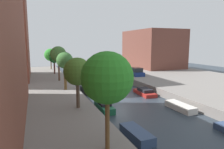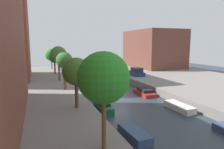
# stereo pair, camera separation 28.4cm
# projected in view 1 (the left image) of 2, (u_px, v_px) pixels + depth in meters

# --- Properties ---
(ground_plane) EXTENTS (84.00, 84.00, 0.00)m
(ground_plane) POSITION_uv_depth(u_px,v_px,m) (121.00, 97.00, 26.25)
(ground_plane) COLOR #28333D
(quay_right) EXTENTS (20.00, 64.00, 1.00)m
(quay_right) POSITION_uv_depth(u_px,v_px,m) (210.00, 85.00, 31.46)
(quay_right) COLOR gray
(quay_right) RESTS_ON ground_plane
(low_block_right) EXTENTS (10.00, 15.22, 9.16)m
(low_block_right) POSITION_uv_depth(u_px,v_px,m) (152.00, 49.00, 51.66)
(low_block_right) COLOR brown
(low_block_right) RESTS_ON quay_right
(street_tree_0) EXTENTS (2.83, 2.83, 5.47)m
(street_tree_0) POSITION_uv_depth(u_px,v_px,m) (107.00, 78.00, 10.78)
(street_tree_0) COLOR brown
(street_tree_0) RESTS_ON quay_left
(street_tree_1) EXTENTS (2.53, 2.53, 4.63)m
(street_tree_1) POSITION_uv_depth(u_px,v_px,m) (77.00, 72.00, 18.32)
(street_tree_1) COLOR #4F3F31
(street_tree_1) RESTS_ON quay_left
(street_tree_2) EXTENTS (2.10, 2.10, 4.83)m
(street_tree_2) POSITION_uv_depth(u_px,v_px,m) (65.00, 61.00, 25.66)
(street_tree_2) COLOR brown
(street_tree_2) RESTS_ON quay_left
(street_tree_3) EXTENTS (2.55, 2.55, 5.46)m
(street_tree_3) POSITION_uv_depth(u_px,v_px,m) (58.00, 55.00, 32.07)
(street_tree_3) COLOR brown
(street_tree_3) RESTS_ON quay_left
(street_tree_4) EXTENTS (1.88, 1.88, 4.02)m
(street_tree_4) POSITION_uv_depth(u_px,v_px,m) (54.00, 58.00, 39.45)
(street_tree_4) COLOR brown
(street_tree_4) RESTS_ON quay_left
(street_tree_5) EXTENTS (2.87, 2.87, 4.74)m
(street_tree_5) POSITION_uv_depth(u_px,v_px,m) (51.00, 55.00, 47.20)
(street_tree_5) COLOR brown
(street_tree_5) RESTS_ON quay_left
(parked_car) EXTENTS (2.01, 4.14, 1.50)m
(parked_car) POSITION_uv_depth(u_px,v_px,m) (136.00, 72.00, 37.81)
(parked_car) COLOR navy
(parked_car) RESTS_ON quay_right
(moored_boat_left_1) EXTENTS (1.36, 3.30, 0.68)m
(moored_boat_left_1) POSITION_uv_depth(u_px,v_px,m) (137.00, 134.00, 14.74)
(moored_boat_left_1) COLOR #33476B
(moored_boat_left_1) RESTS_ON ground_plane
(moored_boat_left_2) EXTENTS (1.27, 3.53, 0.87)m
(moored_boat_left_2) POSITION_uv_depth(u_px,v_px,m) (104.00, 107.00, 21.06)
(moored_boat_left_2) COLOR #195638
(moored_boat_left_2) RESTS_ON ground_plane
(moored_boat_left_3) EXTENTS (1.39, 3.71, 1.00)m
(moored_boat_left_3) POSITION_uv_depth(u_px,v_px,m) (88.00, 89.00, 28.80)
(moored_boat_left_3) COLOR #232328
(moored_boat_left_3) RESTS_ON ground_plane
(moored_boat_right_2) EXTENTS (1.32, 3.67, 0.65)m
(moored_boat_right_2) POSITION_uv_depth(u_px,v_px,m) (180.00, 107.00, 21.21)
(moored_boat_right_2) COLOR beige
(moored_boat_right_2) RESTS_ON ground_plane
(moored_boat_right_3) EXTENTS (1.83, 4.13, 0.86)m
(moored_boat_right_3) POSITION_uv_depth(u_px,v_px,m) (145.00, 92.00, 27.55)
(moored_boat_right_3) COLOR maroon
(moored_boat_right_3) RESTS_ON ground_plane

